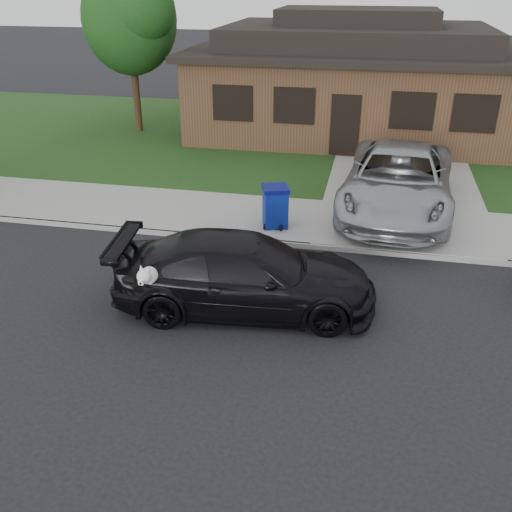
# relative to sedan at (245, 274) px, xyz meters

# --- Properties ---
(ground) EXTENTS (120.00, 120.00, 0.00)m
(ground) POSITION_rel_sedan_xyz_m (-2.80, -0.55, -0.74)
(ground) COLOR black
(ground) RESTS_ON ground
(sidewalk) EXTENTS (60.00, 3.00, 0.12)m
(sidewalk) POSITION_rel_sedan_xyz_m (-2.80, 4.45, -0.68)
(sidewalk) COLOR gray
(sidewalk) RESTS_ON ground
(curb) EXTENTS (60.00, 0.12, 0.12)m
(curb) POSITION_rel_sedan_xyz_m (-2.80, 2.95, -0.68)
(curb) COLOR gray
(curb) RESTS_ON ground
(lawn) EXTENTS (60.00, 13.00, 0.13)m
(lawn) POSITION_rel_sedan_xyz_m (-2.80, 12.45, -0.67)
(lawn) COLOR #193814
(lawn) RESTS_ON ground
(driveway) EXTENTS (4.50, 13.00, 0.14)m
(driveway) POSITION_rel_sedan_xyz_m (3.20, 9.45, -0.67)
(driveway) COLOR gray
(driveway) RESTS_ON ground
(sedan) EXTENTS (5.30, 2.72, 1.48)m
(sedan) POSITION_rel_sedan_xyz_m (0.00, 0.00, 0.00)
(sedan) COLOR black
(sedan) RESTS_ON ground
(minivan) EXTENTS (3.24, 6.26, 1.69)m
(minivan) POSITION_rel_sedan_xyz_m (2.96, 5.57, 0.24)
(minivan) COLOR #9FA2A6
(minivan) RESTS_ON driveway
(recycling_bin) EXTENTS (0.81, 0.81, 1.06)m
(recycling_bin) POSITION_rel_sedan_xyz_m (-0.08, 3.85, -0.08)
(recycling_bin) COLOR navy
(recycling_bin) RESTS_ON sidewalk
(house) EXTENTS (12.60, 8.60, 4.65)m
(house) POSITION_rel_sedan_xyz_m (1.20, 14.44, 1.39)
(house) COLOR #422B1C
(house) RESTS_ON ground
(tree_0) EXTENTS (3.78, 3.60, 6.34)m
(tree_0) POSITION_rel_sedan_xyz_m (-7.14, 12.33, 3.74)
(tree_0) COLOR #332114
(tree_0) RESTS_ON ground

